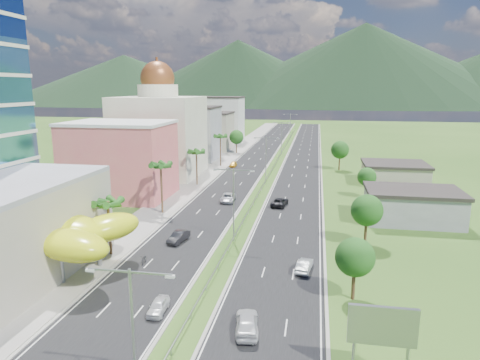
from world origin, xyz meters
The scene contains 37 objects.
ground centered at (0.00, 0.00, 0.00)m, with size 500.00×500.00×0.00m, color #2D5119.
road_left centered at (-7.50, 90.00, 0.02)m, with size 11.00×260.00×0.04m, color black.
road_right centered at (7.50, 90.00, 0.02)m, with size 11.00×260.00×0.04m, color black.
sidewalk_left centered at (-17.00, 90.00, 0.06)m, with size 7.00×260.00×0.12m, color gray.
median_guardrail centered at (0.00, 71.99, 0.62)m, with size 0.10×216.06×0.76m.
streetlight_median_a centered at (0.00, -25.00, 6.75)m, with size 6.04×0.25×11.00m.
streetlight_median_b centered at (0.00, 10.00, 6.75)m, with size 6.04×0.25×11.00m.
streetlight_median_c centered at (0.00, 50.00, 6.75)m, with size 6.04×0.25×11.00m.
streetlight_median_d centered at (0.00, 95.00, 6.75)m, with size 6.04×0.25×11.00m.
streetlight_median_e centered at (0.00, 140.00, 6.75)m, with size 6.04×0.25×11.00m.
lime_canopy centered at (-20.00, -4.00, 4.99)m, with size 18.00×15.00×7.40m.
pink_shophouse centered at (-28.00, 32.00, 7.50)m, with size 20.00×15.00×15.00m, color #DA5962.
domed_building centered at (-28.00, 55.00, 11.35)m, with size 20.00×20.00×28.70m.
midrise_grey centered at (-27.00, 80.00, 8.00)m, with size 16.00×15.00×16.00m, color gray.
midrise_beige centered at (-27.00, 102.00, 6.50)m, with size 16.00×15.00×13.00m, color #A19B84.
midrise_white centered at (-27.00, 125.00, 9.00)m, with size 16.00×15.00×18.00m, color silver.
billboard centered at (17.00, -18.00, 4.42)m, with size 5.20×0.35×6.20m.
shed_near centered at (28.00, 25.00, 2.50)m, with size 15.00×10.00×5.00m, color gray.
shed_far centered at (30.00, 55.00, 2.20)m, with size 14.00×12.00×4.40m, color #A19B84.
palm_tree_b centered at (-15.50, 2.00, 7.06)m, with size 3.60×3.60×8.10m.
palm_tree_c centered at (-15.50, 22.00, 8.50)m, with size 3.60×3.60×9.60m.
palm_tree_d centered at (-15.50, 45.00, 7.54)m, with size 3.60×3.60×8.60m.
palm_tree_e centered at (-15.50, 70.00, 8.31)m, with size 3.60×3.60×9.40m.
leafy_tree_lfar centered at (-15.50, 95.00, 5.58)m, with size 4.90×4.90×8.05m.
leafy_tree_ra centered at (16.00, -5.00, 4.78)m, with size 4.20×4.20×6.90m.
leafy_tree_rb centered at (19.00, 12.00, 5.18)m, with size 4.55×4.55×7.47m.
leafy_tree_rc centered at (22.00, 40.00, 4.37)m, with size 3.85×3.85×6.33m.
leafy_tree_rd centered at (18.00, 70.00, 5.58)m, with size 4.90×4.90×8.05m.
mountain_ridge centered at (60.00, 450.00, 0.00)m, with size 860.00×140.00×90.00m, color black, non-canonical shape.
car_white_near_left centered at (-3.64, -11.41, 0.71)m, with size 1.57×3.90×1.33m, color silver.
car_dark_left centered at (-7.95, 8.33, 0.81)m, with size 1.63×4.67×1.54m, color black.
car_silver_mid_left centered at (-5.37, 31.83, 0.84)m, with size 2.64×5.73×1.59m, color #B4B6BC.
car_yellow_far_left centered at (-11.70, 69.57, 0.66)m, with size 1.73×4.26×1.24m, color gold.
car_white_near_right centered at (5.77, -13.27, 0.93)m, with size 2.11×5.24×1.79m, color silver.
car_silver_right centered at (10.63, 1.31, 0.77)m, with size 1.54×4.41×1.45m, color #ADB1B5.
car_dark_far_right centered at (5.02, 30.55, 0.81)m, with size 2.56×5.56×1.54m, color black.
motorcycle centered at (-9.95, 0.07, 0.73)m, with size 0.65×2.16×1.38m, color black.
Camera 1 is at (11.49, -48.87, 22.40)m, focal length 32.00 mm.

